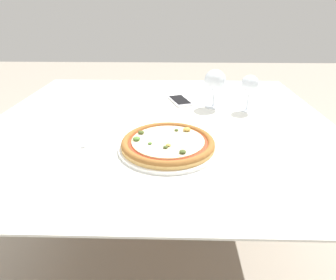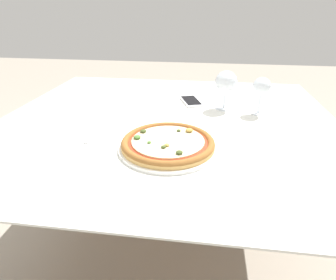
{
  "view_description": "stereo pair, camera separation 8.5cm",
  "coord_description": "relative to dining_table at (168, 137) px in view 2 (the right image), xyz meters",
  "views": [
    {
      "loc": [
        0.05,
        -1.0,
        1.14
      ],
      "look_at": [
        0.03,
        -0.24,
        0.76
      ],
      "focal_mm": 30.0,
      "sensor_mm": 36.0,
      "label": 1
    },
    {
      "loc": [
        0.14,
        -0.99,
        1.14
      ],
      "look_at": [
        0.03,
        -0.24,
        0.76
      ],
      "focal_mm": 30.0,
      "sensor_mm": 36.0,
      "label": 2
    }
  ],
  "objects": [
    {
      "name": "fork",
      "position": [
        -0.24,
        -0.15,
        0.08
      ],
      "size": [
        0.04,
        0.17,
        0.0
      ],
      "color": "silver",
      "rests_on": "dining_table"
    },
    {
      "name": "dining_table",
      "position": [
        0.0,
        0.0,
        0.0
      ],
      "size": [
        1.29,
        1.2,
        0.73
      ],
      "color": "brown",
      "rests_on": "ground_plane"
    },
    {
      "name": "ground_plane",
      "position": [
        0.0,
        0.0,
        -0.65
      ],
      "size": [
        10.0,
        10.0,
        0.0
      ],
      "primitive_type": "plane",
      "color": "#9E9384"
    },
    {
      "name": "wine_glass_far_right",
      "position": [
        0.35,
        0.11,
        0.18
      ],
      "size": [
        0.07,
        0.07,
        0.15
      ],
      "color": "silver",
      "rests_on": "dining_table"
    },
    {
      "name": "cell_phone",
      "position": [
        0.08,
        0.22,
        0.08
      ],
      "size": [
        0.11,
        0.16,
        0.01
      ],
      "color": "white",
      "rests_on": "dining_table"
    },
    {
      "name": "pizza_plate",
      "position": [
        0.03,
        -0.24,
        0.09
      ],
      "size": [
        0.3,
        0.3,
        0.04
      ],
      "color": "white",
      "rests_on": "dining_table"
    },
    {
      "name": "wine_glass_far_left",
      "position": [
        0.22,
        0.15,
        0.19
      ],
      "size": [
        0.09,
        0.09,
        0.16
      ],
      "color": "silver",
      "rests_on": "dining_table"
    }
  ]
}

